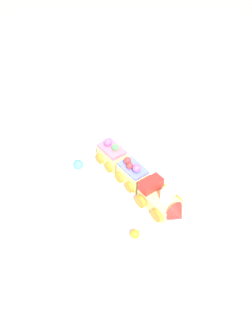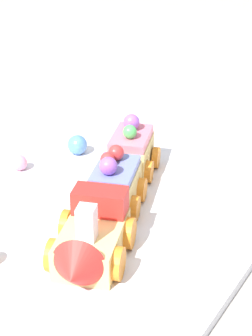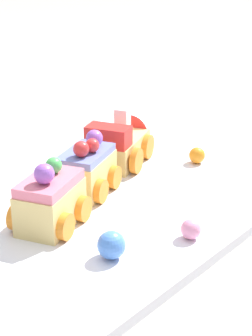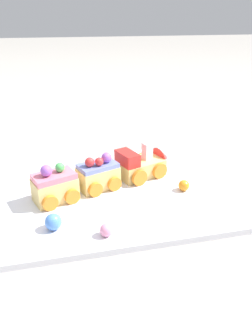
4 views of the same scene
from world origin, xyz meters
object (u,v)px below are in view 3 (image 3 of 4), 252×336
Objects in this scene: gumball_pink at (191,229)px; gumball_blue at (111,245)px; cake_train_locomotive at (120,143)px; cake_car_blueberry at (87,170)px; cake_car_strawberry at (50,201)px; gumball_orange at (197,155)px.

gumball_blue reaches higher than gumball_pink.
gumball_pink is 0.09m from gumball_blue.
cake_car_blueberry is at bearing -179.85° from cake_train_locomotive.
cake_train_locomotive is at bearing 0.02° from cake_car_strawberry.
cake_car_strawberry is at bearing 175.51° from gumball_orange.
cake_train_locomotive is at bearing 123.28° from gumball_orange.
gumball_blue reaches higher than gumball_orange.
cake_car_blueberry is 1.00× the size of cake_car_strawberry.
cake_car_strawberry reaches higher than gumball_blue.
gumball_pink is at bearing -80.01° from cake_car_strawberry.
cake_train_locomotive is 0.21m from cake_car_strawberry.
cake_car_strawberry is at bearing 179.86° from cake_car_blueberry.
cake_train_locomotive is 6.08× the size of gumball_orange.
gumball_pink is (-0.01, -0.16, -0.02)m from cake_car_blueberry.
gumball_blue is (-0.08, 0.04, 0.00)m from gumball_pink.
cake_car_strawberry is (-0.09, -0.03, 0.00)m from cake_car_blueberry.
cake_car_blueberry is (-0.11, -0.04, 0.00)m from cake_train_locomotive.
gumball_blue is (-0.01, -0.09, -0.01)m from cake_car_strawberry.
cake_car_blueberry is 0.16m from gumball_pink.
cake_car_blueberry reaches higher than gumball_pink.
cake_car_blueberry is 4.05× the size of gumball_orange.
gumball_orange is (0.26, 0.07, -0.00)m from gumball_blue.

